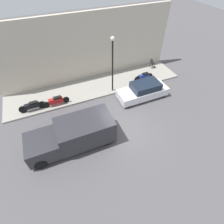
{
  "coord_description": "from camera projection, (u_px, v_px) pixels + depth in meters",
  "views": [
    {
      "loc": [
        -6.97,
        3.74,
        9.64
      ],
      "look_at": [
        1.35,
        0.2,
        0.6
      ],
      "focal_mm": 28.0,
      "sensor_mm": 36.0,
      "label": 1
    }
  ],
  "objects": [
    {
      "name": "ground_plane",
      "position": [
        122.0,
        130.0,
        12.39
      ],
      "size": [
        60.0,
        60.0,
        0.0
      ],
      "primitive_type": "plane",
      "color": "#514F51"
    },
    {
      "name": "sidewalk",
      "position": [
        96.0,
        86.0,
        15.88
      ],
      "size": [
        3.19,
        15.62,
        0.13
      ],
      "color": "gray",
      "rests_on": "ground_plane"
    },
    {
      "name": "building_facade",
      "position": [
        88.0,
        48.0,
        15.02
      ],
      "size": [
        0.3,
        15.62,
        5.79
      ],
      "color": "beige",
      "rests_on": "ground_plane"
    },
    {
      "name": "parked_car",
      "position": [
        143.0,
        91.0,
        14.48
      ],
      "size": [
        1.65,
        4.18,
        1.37
      ],
      "color": "silver",
      "rests_on": "ground_plane"
    },
    {
      "name": "delivery_van",
      "position": [
        73.0,
        135.0,
        10.89
      ],
      "size": [
        2.07,
        5.37,
        1.83
      ],
      "color": "#2D2D33",
      "rests_on": "ground_plane"
    },
    {
      "name": "motorcycle_blue",
      "position": [
        144.0,
        77.0,
        16.06
      ],
      "size": [
        0.3,
        1.89,
        0.81
      ],
      "color": "navy",
      "rests_on": "sidewalk"
    },
    {
      "name": "motorcycle_red",
      "position": [
        56.0,
        101.0,
        13.75
      ],
      "size": [
        0.3,
        2.07,
        0.76
      ],
      "color": "#B21E1E",
      "rests_on": "sidewalk"
    },
    {
      "name": "motorcycle_black",
      "position": [
        32.0,
        106.0,
        13.31
      ],
      "size": [
        0.3,
        1.99,
        0.76
      ],
      "color": "black",
      "rests_on": "sidewalk"
    },
    {
      "name": "streetlamp",
      "position": [
        113.0,
        59.0,
        13.27
      ],
      "size": [
        0.32,
        0.32,
        4.68
      ],
      "color": "black",
      "rests_on": "sidewalk"
    },
    {
      "name": "cafe_chair",
      "position": [
        152.0,
        63.0,
        17.64
      ],
      "size": [
        0.4,
        0.4,
        0.98
      ],
      "color": "#262626",
      "rests_on": "sidewalk"
    }
  ]
}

